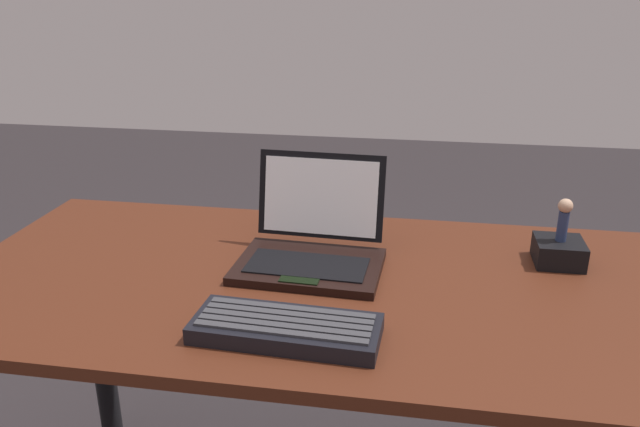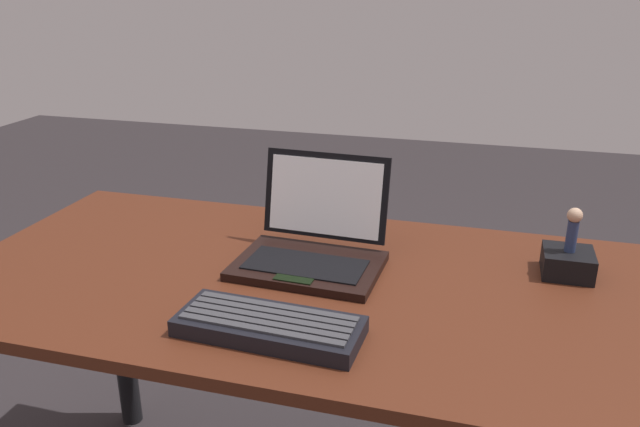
{
  "view_description": "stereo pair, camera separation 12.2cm",
  "coord_description": "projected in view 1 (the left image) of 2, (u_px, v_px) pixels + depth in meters",
  "views": [
    {
      "loc": [
        0.13,
        -1.07,
        1.26
      ],
      "look_at": [
        -0.06,
        0.06,
        0.83
      ],
      "focal_mm": 34.95,
      "sensor_mm": 36.0,
      "label": 1
    },
    {
      "loc": [
        0.25,
        -1.05,
        1.26
      ],
      "look_at": [
        -0.06,
        0.06,
        0.83
      ],
      "focal_mm": 34.95,
      "sensor_mm": 36.0,
      "label": 2
    }
  ],
  "objects": [
    {
      "name": "desk",
      "position": [
        343.0,
        328.0,
        1.24
      ],
      "size": [
        1.55,
        0.7,
        0.71
      ],
      "color": "#4C2112",
      "rests_on": "ground"
    },
    {
      "name": "figurine",
      "position": [
        564.0,
        217.0,
        1.24
      ],
      "size": [
        0.03,
        0.03,
        0.09
      ],
      "color": "navy",
      "rests_on": "figurine_stand"
    },
    {
      "name": "laptop_front",
      "position": [
        312.0,
        245.0,
        1.26
      ],
      "size": [
        0.3,
        0.25,
        0.21
      ],
      "color": "black",
      "rests_on": "desk"
    },
    {
      "name": "external_keyboard",
      "position": [
        286.0,
        328.0,
        1.01
      ],
      "size": [
        0.31,
        0.13,
        0.03
      ],
      "color": "black",
      "rests_on": "desk"
    },
    {
      "name": "figurine_stand",
      "position": [
        559.0,
        252.0,
        1.27
      ],
      "size": [
        0.1,
        0.1,
        0.05
      ],
      "primitive_type": "cube",
      "color": "black",
      "rests_on": "desk"
    }
  ]
}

